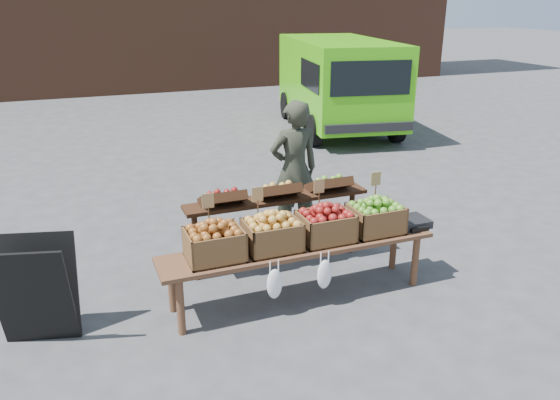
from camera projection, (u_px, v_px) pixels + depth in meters
name	position (u px, v px, depth m)	size (l,w,h in m)	color
ground	(236.00, 319.00, 5.02)	(80.00, 80.00, 0.00)	#444446
delivery_van	(338.00, 85.00, 11.92)	(1.98, 4.33, 1.94)	#45C310
vendor	(294.00, 170.00, 6.52)	(0.61, 0.40, 1.68)	#2A2E22
chalkboard_sign	(37.00, 291.00, 4.57)	(0.62, 0.34, 0.93)	black
back_table	(277.00, 221.00, 5.86)	(2.10, 0.44, 1.04)	black
display_bench	(299.00, 271.00, 5.29)	(2.70, 0.56, 0.57)	#553421
crate_golden_apples	(214.00, 245.00, 4.86)	(0.50, 0.40, 0.28)	#A6571D
crate_russet_pears	(272.00, 235.00, 5.05)	(0.50, 0.40, 0.28)	#ACA625
crate_red_apples	(326.00, 227.00, 5.24)	(0.50, 0.40, 0.28)	maroon
crate_green_apples	(375.00, 219.00, 5.43)	(0.50, 0.40, 0.28)	#2A7E12
weighing_scale	(411.00, 222.00, 5.61)	(0.34, 0.30, 0.08)	black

